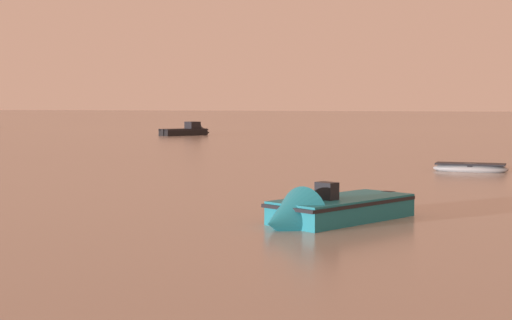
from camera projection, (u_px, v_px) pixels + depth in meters
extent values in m
cube|color=#197084|center=(342.00, 213.00, 25.93)|extent=(4.20, 5.64, 1.03)
cone|color=#197084|center=(286.00, 221.00, 24.04)|extent=(2.56, 2.36, 2.06)
cube|color=black|center=(341.00, 201.00, 25.86)|extent=(4.29, 5.76, 0.11)
cube|color=black|center=(327.00, 191.00, 25.32)|extent=(0.81, 0.71, 0.57)
cube|color=black|center=(388.00, 201.00, 27.69)|extent=(0.51, 0.46, 0.73)
cube|color=black|center=(183.00, 133.00, 95.58)|extent=(5.09, 5.94, 1.10)
cone|color=black|center=(204.00, 133.00, 97.26)|extent=(2.81, 2.69, 2.21)
cube|color=black|center=(184.00, 130.00, 95.59)|extent=(5.20, 6.07, 0.12)
cube|color=black|center=(193.00, 125.00, 96.28)|extent=(2.20, 2.10, 0.86)
cube|color=#384751|center=(197.00, 124.00, 96.66)|extent=(1.55, 1.20, 0.68)
cube|color=black|center=(164.00, 132.00, 94.00)|extent=(0.56, 0.53, 0.78)
ellipsoid|color=gray|center=(470.00, 169.00, 44.67)|extent=(4.23, 1.46, 0.67)
cube|color=black|center=(470.00, 164.00, 44.65)|extent=(3.89, 1.43, 0.09)
cube|color=black|center=(470.00, 166.00, 44.66)|extent=(0.27, 1.30, 0.07)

